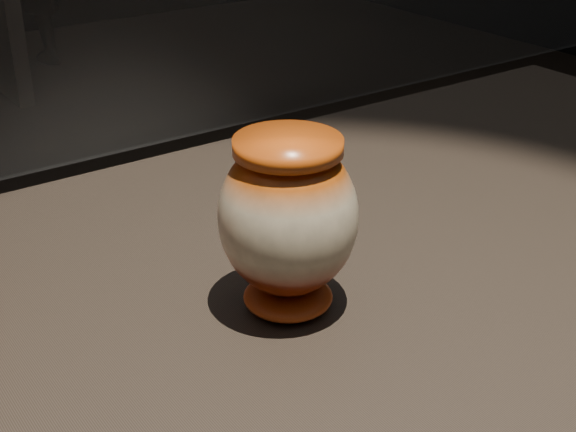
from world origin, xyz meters
name	(u,v)px	position (x,y,z in m)	size (l,w,h in m)	color
main_vase	(288,219)	(0.07, -0.05, 1.00)	(0.18, 0.18, 0.19)	maroon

